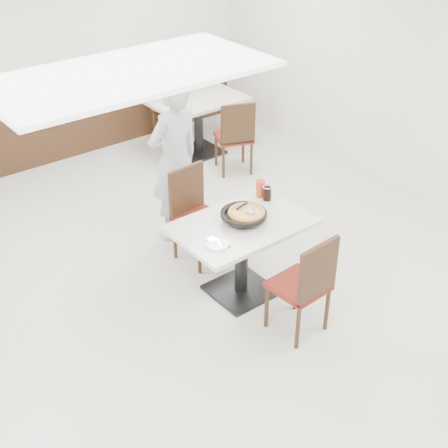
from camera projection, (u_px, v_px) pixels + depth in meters
floor at (210, 293)px, 5.81m from camera, size 7.00×7.00×0.00m
wall_back at (32, 56)px, 7.41m from camera, size 6.00×0.04×2.80m
wall_right at (433, 81)px, 6.65m from camera, size 0.04×7.00×2.80m
wainscot_back at (43, 124)px, 7.85m from camera, size 5.90×0.03×1.10m
fluo_panel_a at (130, 73)px, 2.55m from camera, size 1.20×0.60×0.02m
main_table at (241, 258)px, 5.63m from camera, size 1.27×0.90×0.75m
chair_near at (299, 283)px, 5.15m from camera, size 0.44×0.44×0.95m
chair_far at (200, 217)px, 6.04m from camera, size 0.46×0.46×0.95m
trivet at (247, 216)px, 5.50m from camera, size 0.13×0.13×0.04m
pizza_pan at (244, 217)px, 5.44m from camera, size 0.37×0.37×0.01m
pizza at (247, 214)px, 5.44m from camera, size 0.33×0.33×0.02m
pizza_server at (251, 211)px, 5.42m from camera, size 0.08×0.10×0.00m
napkin at (217, 247)px, 5.11m from camera, size 0.15×0.15×0.00m
side_plate at (218, 245)px, 5.12m from camera, size 0.21×0.21×0.01m
fork at (219, 242)px, 5.13m from camera, size 0.06×0.14×0.00m
cola_glass at (267, 194)px, 5.75m from camera, size 0.08×0.08×0.13m
red_cup at (260, 188)px, 5.80m from camera, size 0.09×0.09×0.16m
diner_person at (175, 160)px, 6.23m from camera, size 0.68×0.49×1.73m
bg_table_right at (199, 126)px, 8.23m from camera, size 1.24×0.87×0.75m
bg_chair_right_near at (234, 135)px, 7.72m from camera, size 0.55×0.55×0.95m
bg_chair_right_far at (171, 105)px, 8.62m from camera, size 0.55×0.55×0.95m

